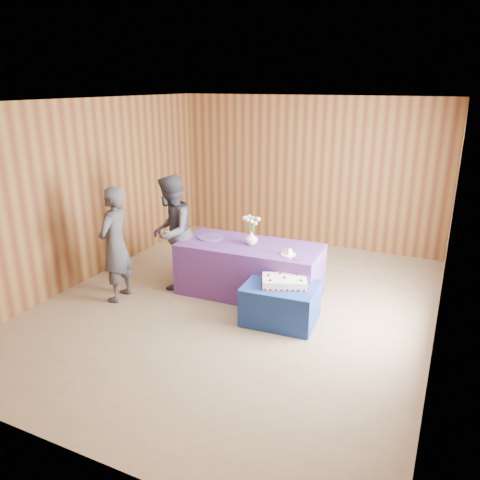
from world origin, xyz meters
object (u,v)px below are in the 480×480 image
Objects in this scene: sheet_cake at (284,281)px; cake_table at (280,303)px; vase at (251,238)px; serving_table at (250,269)px; guest_right at (171,232)px; guest_left at (115,244)px.

cake_table is at bearing -167.87° from sheet_cake.
vase is (-0.71, 0.59, 0.29)m from sheet_cake.
serving_table is at bearing 119.29° from sheet_cake.
cake_table is 1.34× the size of sheet_cake.
sheet_cake is (0.03, 0.02, 0.30)m from cake_table.
sheet_cake is at bearing 30.75° from cake_table.
sheet_cake reaches higher than cake_table.
serving_table is at bearing 82.78° from guest_right.
guest_left reaches higher than sheet_cake.
vase is at bearing 134.01° from cake_table.
serving_table is 10.83× the size of vase.
serving_table is 0.94m from sheet_cake.
cake_table is 0.45× the size of serving_table.
serving_table is 1.90m from guest_left.
vase is at bearing 83.65° from guest_right.
sheet_cake is at bearing 61.80° from guest_right.
guest_left is 0.85m from guest_right.
sheet_cake is 2.37m from guest_left.
sheet_cake is 1.94m from guest_right.
guest_right is at bearing 141.18° from guest_left.
vase reaches higher than sheet_cake.
guest_right is (0.44, 0.72, 0.03)m from guest_left.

